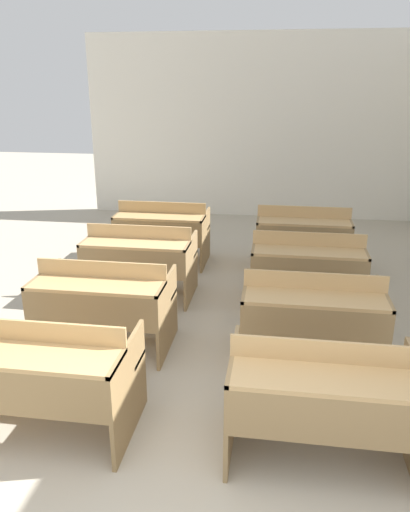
# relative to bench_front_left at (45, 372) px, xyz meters

# --- Properties ---
(wall_back) EXTENTS (5.78, 0.06, 3.10)m
(wall_back) POSITION_rel_bench_front_left_xyz_m (0.98, 6.20, 1.09)
(wall_back) COLOR white
(wall_back) RESTS_ON ground_plane
(bench_front_left) EXTENTS (1.16, 0.75, 0.83)m
(bench_front_left) POSITION_rel_bench_front_left_xyz_m (0.00, 0.00, 0.00)
(bench_front_left) COLOR olive
(bench_front_left) RESTS_ON ground_plane
(bench_front_right) EXTENTS (1.16, 0.75, 0.83)m
(bench_front_right) POSITION_rel_bench_front_left_xyz_m (1.82, 0.01, 0.00)
(bench_front_right) COLOR #97784E
(bench_front_right) RESTS_ON ground_plane
(bench_second_left) EXTENTS (1.16, 0.75, 0.83)m
(bench_second_left) POSITION_rel_bench_front_left_xyz_m (0.00, 1.17, 0.00)
(bench_second_left) COLOR #95764C
(bench_second_left) RESTS_ON ground_plane
(bench_second_right) EXTENTS (1.16, 0.75, 0.83)m
(bench_second_right) POSITION_rel_bench_front_left_xyz_m (1.82, 1.16, 0.00)
(bench_second_right) COLOR #97784E
(bench_second_right) RESTS_ON ground_plane
(bench_third_left) EXTENTS (1.16, 0.75, 0.83)m
(bench_third_left) POSITION_rel_bench_front_left_xyz_m (0.01, 2.33, 0.00)
(bench_third_left) COLOR #9A7C51
(bench_third_left) RESTS_ON ground_plane
(bench_third_right) EXTENTS (1.16, 0.75, 0.83)m
(bench_third_right) POSITION_rel_bench_front_left_xyz_m (1.83, 2.33, 0.00)
(bench_third_right) COLOR #98794F
(bench_third_right) RESTS_ON ground_plane
(bench_back_left) EXTENTS (1.16, 0.75, 0.83)m
(bench_back_left) POSITION_rel_bench_front_left_xyz_m (0.00, 3.47, 0.00)
(bench_back_left) COLOR olive
(bench_back_left) RESTS_ON ground_plane
(bench_back_right) EXTENTS (1.16, 0.75, 0.83)m
(bench_back_right) POSITION_rel_bench_front_left_xyz_m (1.83, 3.49, 0.00)
(bench_back_right) COLOR #997A50
(bench_back_right) RESTS_ON ground_plane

